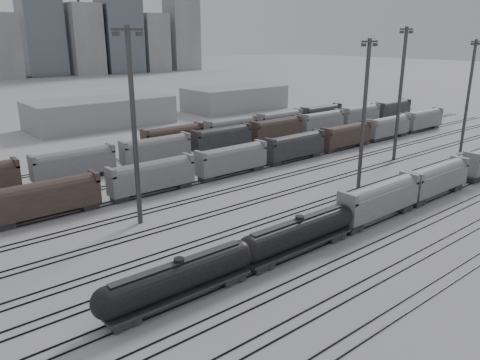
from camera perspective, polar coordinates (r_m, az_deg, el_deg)
ground at (r=62.12m, az=11.94°, el=-7.29°), size 900.00×900.00×0.00m
tracks at (r=73.24m, az=1.23°, el=-2.98°), size 220.00×71.50×0.16m
tank_car_a at (r=47.32m, az=-7.37°, el=-11.73°), size 18.16×3.03×4.49m
tank_car_b at (r=57.08m, az=7.21°, el=-6.39°), size 18.58×3.10×4.59m
hopper_car_a at (r=68.99m, az=16.64°, el=-2.10°), size 15.39×3.06×5.50m
hopper_car_b at (r=82.22m, az=22.87°, el=0.29°), size 15.08×3.00×5.39m
light_mast_b at (r=63.97m, az=-12.82°, el=6.67°), size 4.26×0.68×26.63m
light_mast_c at (r=79.95m, az=14.89°, el=7.92°), size 3.99×0.64×24.95m
light_mast_d at (r=102.73m, az=18.97°, el=10.16°), size 4.33×0.69×27.05m
light_mast_e at (r=115.79m, az=26.09°, el=9.41°), size 3.94×0.63×24.60m
bg_string_near at (r=87.93m, az=-1.00°, el=2.36°), size 151.00×3.00×5.60m
bg_string_mid at (r=106.18m, az=-2.19°, el=4.95°), size 151.00×3.00×5.60m
bg_string_far at (r=123.16m, az=2.02°, el=6.67°), size 66.00×3.00×5.60m
warehouse_mid at (r=142.22m, az=-16.58°, el=7.89°), size 40.00×18.00×8.00m
warehouse_right at (r=168.03m, az=-0.60°, el=9.94°), size 35.00×18.00×8.00m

